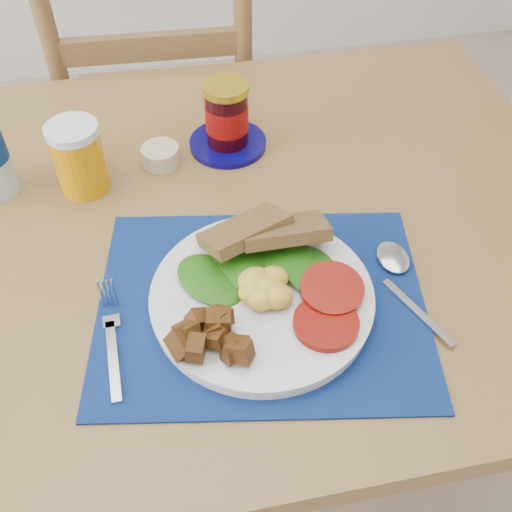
{
  "coord_description": "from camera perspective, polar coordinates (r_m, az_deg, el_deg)",
  "views": [
    {
      "loc": [
        0.03,
        -0.47,
        1.39
      ],
      "look_at": [
        0.14,
        0.06,
        0.8
      ],
      "focal_mm": 42.0,
      "sensor_mm": 36.0,
      "label": 1
    }
  ],
  "objects": [
    {
      "name": "breakfast_plate",
      "position": [
        0.79,
        0.21,
        -3.82
      ],
      "size": [
        0.29,
        0.29,
        0.07
      ],
      "rotation": [
        0.0,
        0.0,
        0.25
      ],
      "color": "silver",
      "rests_on": "placemat"
    },
    {
      "name": "table",
      "position": [
        0.99,
        -9.42,
        -0.49
      ],
      "size": [
        1.4,
        0.9,
        0.75
      ],
      "color": "brown",
      "rests_on": "ground"
    },
    {
      "name": "ramekin",
      "position": [
        1.03,
        -9.06,
        9.42
      ],
      "size": [
        0.06,
        0.06,
        0.03
      ],
      "primitive_type": "cylinder",
      "color": "#C4B490",
      "rests_on": "table"
    },
    {
      "name": "fork",
      "position": [
        0.8,
        -13.54,
        -7.35
      ],
      "size": [
        0.02,
        0.17,
        0.0
      ],
      "rotation": [
        0.0,
        0.0,
        0.04
      ],
      "color": "#B2B5BA",
      "rests_on": "placemat"
    },
    {
      "name": "chair_far",
      "position": [
        1.53,
        -9.39,
        15.88
      ],
      "size": [
        0.47,
        0.45,
        1.22
      ],
      "rotation": [
        0.0,
        0.0,
        3.09
      ],
      "color": "#53381E",
      "rests_on": "ground"
    },
    {
      "name": "spoon",
      "position": [
        0.86,
        13.52,
        -1.63
      ],
      "size": [
        0.06,
        0.19,
        0.01
      ],
      "rotation": [
        0.0,
        0.0,
        0.39
      ],
      "color": "#B2B5BA",
      "rests_on": "placemat"
    },
    {
      "name": "juice_glass",
      "position": [
        0.99,
        -16.49,
        8.81
      ],
      "size": [
        0.08,
        0.08,
        0.11
      ],
      "primitive_type": "cylinder",
      "color": "orange",
      "rests_on": "table"
    },
    {
      "name": "placemat",
      "position": [
        0.81,
        0.55,
        -4.52
      ],
      "size": [
        0.49,
        0.41,
        0.0
      ],
      "primitive_type": "cube",
      "rotation": [
        0.0,
        0.0,
        -0.17
      ],
      "color": "#040632",
      "rests_on": "table"
    },
    {
      "name": "jam_on_saucer",
      "position": [
        1.04,
        -2.79,
        12.83
      ],
      "size": [
        0.13,
        0.13,
        0.12
      ],
      "color": "#070552",
      "rests_on": "table"
    }
  ]
}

